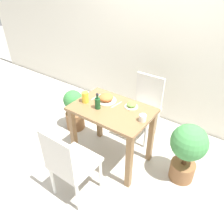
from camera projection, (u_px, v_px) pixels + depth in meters
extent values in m
plane|color=#B7B2A8|center=(112.00, 157.00, 2.85)|extent=(16.00, 16.00, 0.00)
cube|color=white|center=(165.00, 35.00, 2.95)|extent=(8.00, 0.05, 2.60)
cube|color=olive|center=(112.00, 110.00, 2.43)|extent=(0.90, 0.60, 0.04)
cube|color=olive|center=(74.00, 134.00, 2.67)|extent=(0.06, 0.06, 0.72)
cube|color=olive|center=(129.00, 163.00, 2.28)|extent=(0.06, 0.06, 0.72)
cube|color=olive|center=(99.00, 115.00, 3.01)|extent=(0.06, 0.06, 0.72)
cube|color=olive|center=(151.00, 137.00, 2.62)|extent=(0.06, 0.06, 0.72)
cube|color=silver|center=(75.00, 163.00, 2.20)|extent=(0.42, 0.42, 0.04)
cube|color=silver|center=(57.00, 157.00, 1.94)|extent=(0.40, 0.04, 0.44)
cylinder|color=white|center=(101.00, 174.00, 2.36)|extent=(0.03, 0.03, 0.40)
cylinder|color=white|center=(76.00, 160.00, 2.54)|extent=(0.03, 0.03, 0.40)
cylinder|color=white|center=(78.00, 198.00, 2.12)|extent=(0.03, 0.03, 0.40)
cylinder|color=white|center=(53.00, 180.00, 2.29)|extent=(0.03, 0.03, 0.40)
cube|color=silver|center=(141.00, 111.00, 2.98)|extent=(0.42, 0.42, 0.04)
cube|color=silver|center=(149.00, 90.00, 2.97)|extent=(0.40, 0.04, 0.44)
cylinder|color=white|center=(123.00, 126.00, 3.07)|extent=(0.03, 0.03, 0.40)
cylinder|color=white|center=(145.00, 136.00, 2.90)|extent=(0.03, 0.03, 0.40)
cylinder|color=white|center=(136.00, 114.00, 3.31)|extent=(0.03, 0.03, 0.40)
cylinder|color=white|center=(157.00, 122.00, 3.14)|extent=(0.03, 0.03, 0.40)
cylinder|color=beige|center=(106.00, 100.00, 2.55)|extent=(0.24, 0.24, 0.01)
ellipsoid|color=#CC6633|center=(106.00, 97.00, 2.53)|extent=(0.17, 0.17, 0.07)
cylinder|color=beige|center=(131.00, 107.00, 2.44)|extent=(0.15, 0.15, 0.01)
ellipsoid|color=olive|center=(131.00, 105.00, 2.42)|extent=(0.11, 0.11, 0.05)
cylinder|color=silver|center=(143.00, 118.00, 2.21)|extent=(0.08, 0.08, 0.07)
cylinder|color=gold|center=(85.00, 97.00, 2.50)|extent=(0.08, 0.08, 0.13)
cylinder|color=#194C23|center=(98.00, 103.00, 2.39)|extent=(0.06, 0.06, 0.13)
cylinder|color=#194C23|center=(97.00, 97.00, 2.34)|extent=(0.03, 0.03, 0.03)
sphere|color=black|center=(97.00, 94.00, 2.32)|extent=(0.03, 0.03, 0.03)
cube|color=silver|center=(96.00, 97.00, 2.62)|extent=(0.01, 0.17, 0.00)
cube|color=silver|center=(117.00, 105.00, 2.48)|extent=(0.03, 0.17, 0.00)
cylinder|color=brown|center=(75.00, 120.00, 3.30)|extent=(0.27, 0.27, 0.26)
cylinder|color=brown|center=(74.00, 110.00, 3.21)|extent=(0.05, 0.05, 0.08)
sphere|color=#387F3D|center=(73.00, 100.00, 3.10)|extent=(0.28, 0.28, 0.28)
cylinder|color=brown|center=(182.00, 170.00, 2.52)|extent=(0.28, 0.28, 0.22)
cylinder|color=brown|center=(185.00, 160.00, 2.43)|extent=(0.05, 0.05, 0.12)
sphere|color=#428947|center=(189.00, 142.00, 2.28)|extent=(0.39, 0.39, 0.39)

